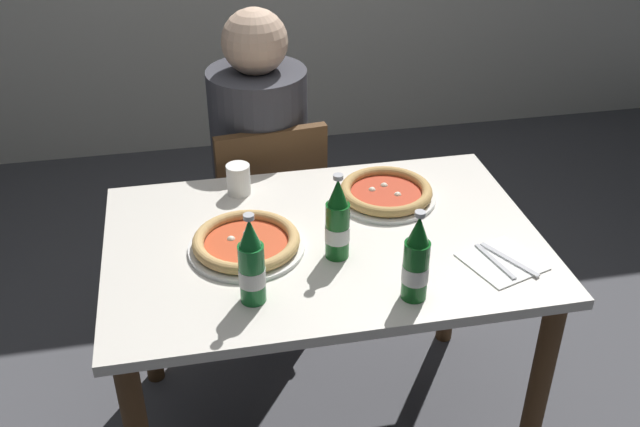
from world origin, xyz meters
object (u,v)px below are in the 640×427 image
Objects in this scene: diner_seated at (261,180)px; paper_cup at (239,179)px; dining_table_main at (323,271)px; pizza_margherita_near at (246,243)px; beer_bottle_center at (252,265)px; napkin_with_cutlery at (502,261)px; chair_behind_table at (267,210)px; pizza_marinara_far at (386,193)px; beer_bottle_left at (416,262)px; beer_bottle_right at (337,223)px.

diner_seated is 12.73× the size of paper_cup.
pizza_margherita_near reaches higher than dining_table_main.
beer_bottle_center reaches higher than napkin_with_cutlery.
pizza_margherita_near is at bearing 87.95° from beer_bottle_center.
chair_behind_table is 2.68× the size of pizza_margherita_near.
chair_behind_table reaches higher than pizza_marinara_far.
beer_bottle_center is (-0.22, -0.23, 0.22)m from dining_table_main.
paper_cup is (-0.37, 0.59, -0.06)m from beer_bottle_left.
dining_table_main is 12.63× the size of paper_cup.
pizza_margherita_near and pizza_marinara_far have the same top height.
chair_behind_table is at bearing 105.54° from beer_bottle_left.
beer_bottle_right is (-0.15, 0.21, 0.00)m from beer_bottle_left.
diner_seated reaches higher than pizza_marinara_far.
chair_behind_table is 0.93m from beer_bottle_center.
napkin_with_cutlery reaches higher than dining_table_main.
pizza_marinara_far is (0.23, 0.17, 0.14)m from dining_table_main.
paper_cup reaches higher than pizza_marinara_far.
dining_table_main is at bearing 91.24° from chair_behind_table.
dining_table_main is 0.39m from paper_cup.
beer_bottle_center is at bearing -149.37° from beer_bottle_right.
chair_behind_table is 0.61m from pizza_marinara_far.
chair_behind_table is 0.46m from paper_cup.
beer_bottle_right is at bearing 30.63° from beer_bottle_center.
beer_bottle_center reaches higher than dining_table_main.
diner_seated is at bearing 79.81° from pizza_margherita_near.
napkin_with_cutlery is (0.27, 0.09, -0.10)m from beer_bottle_left.
pizza_margherita_near is 0.48m from pizza_marinara_far.
beer_bottle_right is (0.02, -0.09, 0.22)m from dining_table_main.
pizza_margherita_near is at bearing 161.71° from beer_bottle_right.
chair_behind_table is 2.83× the size of pizza_marinara_far.
chair_behind_table is 0.11m from diner_seated.
beer_bottle_center is (-0.45, -0.41, 0.08)m from pizza_marinara_far.
diner_seated reaches higher than pizza_margherita_near.
paper_cup is (-0.22, 0.38, -0.06)m from beer_bottle_right.
napkin_with_cutlery is at bearing -15.43° from beer_bottle_right.
pizza_marinara_far is (0.44, 0.18, 0.00)m from pizza_margherita_near.
diner_seated is 1.03m from napkin_with_cutlery.
chair_behind_table is at bearing 125.67° from pizza_marinara_far.
pizza_marinara_far is 1.22× the size of beer_bottle_left.
beer_bottle_center is (-0.01, -0.22, 0.08)m from pizza_margherita_near.
beer_bottle_left is (0.25, -0.91, 0.37)m from chair_behind_table.
beer_bottle_center is at bearing 170.48° from beer_bottle_left.
chair_behind_table reaches higher than napkin_with_cutlery.
diner_seated is at bearing 98.61° from beer_bottle_right.
pizza_margherita_near is 3.33× the size of paper_cup.
paper_cup is (-0.64, 0.50, 0.04)m from napkin_with_cutlery.
dining_table_main is 0.32m from pizza_marinara_far.
beer_bottle_left and beer_bottle_center have the same top height.
pizza_margherita_near is (-0.12, -0.67, 0.19)m from diner_seated.
napkin_with_cutlery is at bearing 18.62° from beer_bottle_left.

